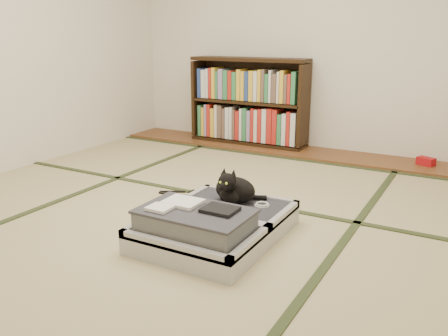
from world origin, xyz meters
The scene contains 9 objects.
floor centered at (0.00, 0.00, 0.00)m, with size 4.50×4.50×0.00m, color tan.
wood_strip centered at (0.00, 2.00, 0.01)m, with size 4.00×0.50×0.02m, color brown.
red_item centered at (1.21, 2.03, 0.06)m, with size 0.15×0.09×0.07m, color #A90D13.
tatami_borders centered at (0.00, 0.49, 0.00)m, with size 4.00×4.50×0.01m.
bookcase centered at (-0.60, 2.07, 0.45)m, with size 1.28×0.29×0.92m.
suitcase centered at (0.32, -0.27, 0.10)m, with size 0.69×0.93×0.27m.
cat centered at (0.30, 0.02, 0.23)m, with size 0.31×0.31×0.25m.
cable_coil centered at (0.48, 0.06, 0.14)m, with size 0.10×0.10×0.02m.
hanger centered at (-0.27, 0.30, 0.01)m, with size 0.41×0.19×0.01m.
Camera 1 is at (1.63, -2.48, 1.18)m, focal length 38.00 mm.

